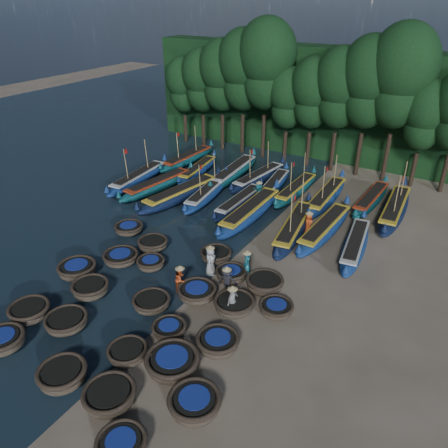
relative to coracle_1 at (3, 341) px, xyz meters
The scene contains 62 objects.
ground 10.59m from the coracle_1, 61.26° to the left, with size 120.00×120.00×0.00m, color gray.
foliage_wall 33.48m from the coracle_1, 81.18° to the left, with size 40.00×3.00×10.00m, color black.
coracle_1 is the anchor object (origin of this frame).
coracle_2 3.90m from the coracle_1, ahead, with size 2.46×2.46×0.83m.
coracle_3 6.29m from the coracle_1, ahead, with size 2.34×2.34×0.75m.
coracle_4 8.17m from the coracle_1, ahead, with size 1.87×1.87×0.65m.
coracle_5 2.11m from the coracle_1, 110.98° to the left, with size 2.41×2.41×0.79m.
coracle_6 2.79m from the coracle_1, 61.12° to the left, with size 2.09×2.09×0.70m.
coracle_7 5.79m from the coracle_1, 25.43° to the left, with size 1.82×1.82×0.64m.
coracle_8 7.94m from the coracle_1, 21.86° to the left, with size 2.69×2.69×0.85m.
coracle_9 9.53m from the coracle_1, 10.52° to the left, with size 2.14×2.14×0.84m.
coracle_10 5.99m from the coracle_1, 105.38° to the left, with size 2.21×2.21×0.79m.
coracle_11 4.90m from the coracle_1, 85.06° to the left, with size 2.28×2.28×0.79m.
coracle_12 6.93m from the coracle_1, 55.82° to the left, with size 2.32×2.32×0.66m.
coracle_13 7.50m from the coracle_1, 38.20° to the left, with size 1.69×1.69×0.64m.
coracle_14 9.75m from the coracle_1, 30.94° to the left, with size 2.08×2.08×0.79m.
coracle_15 8.06m from the coracle_1, 92.82° to the left, with size 2.39×2.39×0.69m.
coracle_16 8.65m from the coracle_1, 79.76° to the left, with size 1.75×1.75×0.67m.
coracle_17 9.35m from the coracle_1, 54.55° to the left, with size 2.19×2.19×0.73m.
coracle_18 10.87m from the coracle_1, 45.43° to the left, with size 2.12×2.12×0.75m.
coracle_19 12.88m from the coracle_1, 42.05° to the left, with size 1.99×1.99×0.67m.
coracle_20 11.31m from the coracle_1, 102.62° to the left, with size 2.36×2.36×0.63m.
coracle_21 10.24m from the coracle_1, 88.51° to the left, with size 1.91×1.91×0.73m.
coracle_22 12.05m from the coracle_1, 68.95° to the left, with size 2.22×2.22×0.70m.
coracle_23 11.72m from the coracle_1, 58.33° to the left, with size 2.18×2.18×0.73m.
coracle_24 12.98m from the coracle_1, 50.97° to the left, with size 2.39×2.39×0.83m.
long_boat_0 19.27m from the coracle_1, 112.82° to the left, with size 2.16×8.36×3.56m.
long_boat_1 18.26m from the coracle_1, 106.51° to the left, with size 2.50×8.23×1.46m.
long_boat_2 17.14m from the coracle_1, 98.18° to the left, with size 2.99×9.02×1.61m.
long_boat_3 18.29m from the coracle_1, 92.82° to the left, with size 2.51×7.90×3.39m.
long_boat_4 18.34m from the coracle_1, 83.78° to the left, with size 1.32×7.40×1.30m.
long_boat_5 17.41m from the coracle_1, 78.26° to the left, with size 1.65×9.14×1.61m.
long_boat_6 17.98m from the coracle_1, 66.74° to the left, with size 2.76×8.55×3.67m.
long_boat_7 19.63m from the coracle_1, 63.12° to the left, with size 1.85×8.54×1.50m.
long_boat_8 19.98m from the coracle_1, 55.96° to the left, with size 2.36×7.61×1.35m.
long_boat_9 24.67m from the coracle_1, 105.77° to the left, with size 1.73×8.03×3.41m.
long_boat_10 22.44m from the coracle_1, 101.21° to the left, with size 2.27×7.24×1.29m.
long_boat_11 22.98m from the coracle_1, 93.14° to the left, with size 2.20×8.91×1.57m.
long_boat_12 23.16m from the coracle_1, 87.40° to the left, with size 2.33×7.93×3.39m.
long_boat_13 22.47m from the coracle_1, 82.76° to the left, with size 2.31×7.45×1.32m.
long_boat_14 22.96m from the coracle_1, 78.17° to the left, with size 1.44×7.74×3.29m.
long_boat_15 23.50m from the coracle_1, 72.04° to the left, with size 1.70×8.43×3.58m.
long_boat_16 25.89m from the coracle_1, 66.66° to the left, with size 1.67×7.66×1.35m.
long_boat_17 25.85m from the coracle_1, 61.91° to the left, with size 2.07×9.00×3.83m.
fisherman_0 11.02m from the coracle_1, 64.08° to the left, with size 0.86×1.04×2.01m.
fisherman_1 12.57m from the coracle_1, 57.15° to the left, with size 0.76×0.77×1.99m.
fisherman_2 8.84m from the coracle_1, 60.96° to the left, with size 0.75×0.86×1.71m.
fisherman_3 11.00m from the coracle_1, 53.42° to the left, with size 1.19×0.93×1.81m.
fisherman_4 10.76m from the coracle_1, 44.88° to the left, with size 0.52×0.91×1.76m.
fisherman_5 19.95m from the coracle_1, 81.91° to the left, with size 1.53×1.45×1.92m.
fisherman_6 18.81m from the coracle_1, 65.26° to the left, with size 0.91×0.96×1.86m.
tree_0 31.73m from the coracle_1, 110.44° to the left, with size 3.68×3.68×8.68m.
tree_1 31.14m from the coracle_1, 106.39° to the left, with size 4.09×4.09×9.65m.
tree_2 30.72m from the coracle_1, 102.17° to the left, with size 4.51×4.51×10.63m.
tree_3 30.49m from the coracle_1, 97.80° to the left, with size 4.92×4.92×11.60m.
tree_4 30.45m from the coracle_1, 93.35° to the left, with size 5.34×5.34×12.58m.
tree_5 29.80m from the coracle_1, 88.85° to the left, with size 3.68×3.68×8.68m.
tree_6 30.06m from the coracle_1, 84.37° to the left, with size 4.09×4.09×9.65m.
tree_7 30.51m from the coracle_1, 79.95° to the left, with size 4.51×4.51×10.63m.
tree_8 31.14m from the coracle_1, 75.65° to the left, with size 4.92×4.92×11.60m.
tree_9 31.94m from the coracle_1, 71.51° to the left, with size 5.34×5.34×12.58m.
tree_10 32.15m from the coracle_1, 67.57° to the left, with size 3.68×3.68×8.68m.
Camera 1 is at (11.22, -16.73, 14.57)m, focal length 35.00 mm.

